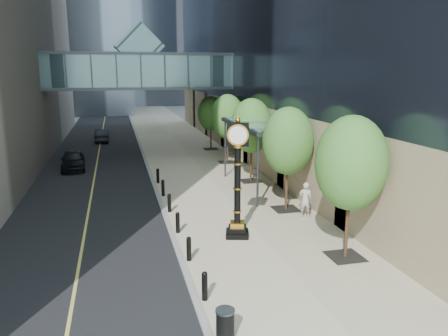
% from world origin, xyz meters
% --- Properties ---
extents(ground, '(320.00, 320.00, 0.00)m').
position_xyz_m(ground, '(0.00, 0.00, 0.00)').
color(ground, gray).
rests_on(ground, ground).
extents(road, '(8.00, 180.00, 0.02)m').
position_xyz_m(road, '(-7.00, 40.00, 0.01)').
color(road, black).
rests_on(road, ground).
extents(sidewalk, '(8.00, 180.00, 0.06)m').
position_xyz_m(sidewalk, '(1.00, 40.00, 0.03)').
color(sidewalk, '#BCAE90').
rests_on(sidewalk, ground).
extents(curb, '(0.25, 180.00, 0.07)m').
position_xyz_m(curb, '(-3.00, 40.00, 0.04)').
color(curb, gray).
rests_on(curb, ground).
extents(skywalk, '(17.00, 4.20, 5.80)m').
position_xyz_m(skywalk, '(-3.00, 28.00, 7.71)').
color(skywalk, '#476B71').
rests_on(skywalk, ground).
extents(entrance_canopy, '(3.00, 8.00, 4.38)m').
position_xyz_m(entrance_canopy, '(3.48, 14.00, 4.19)').
color(entrance_canopy, '#383F44').
rests_on(entrance_canopy, ground).
extents(bollard_row, '(0.20, 16.20, 0.90)m').
position_xyz_m(bollard_row, '(-2.70, 9.00, 0.51)').
color(bollard_row, black).
rests_on(bollard_row, sidewalk).
extents(street_trees, '(2.84, 28.67, 5.84)m').
position_xyz_m(street_trees, '(3.60, 15.05, 3.85)').
color(street_trees, black).
rests_on(street_trees, sidewalk).
extents(street_clock, '(1.27, 1.27, 5.49)m').
position_xyz_m(street_clock, '(-0.10, 6.29, 2.44)').
color(street_clock, black).
rests_on(street_clock, sidewalk).
extents(trash_bin, '(0.65, 0.65, 0.90)m').
position_xyz_m(trash_bin, '(-2.59, -1.34, 0.51)').
color(trash_bin, black).
rests_on(trash_bin, sidewalk).
extents(pedestrian, '(0.80, 0.66, 1.87)m').
position_xyz_m(pedestrian, '(4.07, 8.04, 0.99)').
color(pedestrian, '#AFADA1').
rests_on(pedestrian, sidewalk).
extents(car_near, '(2.01, 4.46, 1.49)m').
position_xyz_m(car_near, '(-8.68, 23.05, 0.76)').
color(car_near, black).
rests_on(car_near, road).
extents(car_far, '(1.43, 4.09, 1.35)m').
position_xyz_m(car_far, '(-6.83, 36.68, 0.69)').
color(car_far, black).
rests_on(car_far, road).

